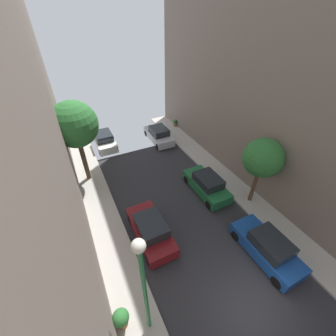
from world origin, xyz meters
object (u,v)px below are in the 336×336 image
object	(u,v)px
parked_car_left_2	(151,230)
parked_car_right_3	(159,135)
parked_car_right_2	(207,185)
potted_plant_0	(175,123)
lamp_post	(143,281)
street_tree_1	(263,158)
parked_car_left_3	(104,140)
street_tree_0	(74,125)
potted_plant_1	(121,318)
parked_car_right_1	(267,248)

from	to	relation	value
parked_car_left_2	parked_car_right_3	xyz separation A→B (m)	(5.40, 10.74, 0.00)
parked_car_right_2	potted_plant_0	size ratio (longest dim) A/B	5.61
parked_car_right_2	lamp_post	world-z (taller)	lamp_post
parked_car_right_2	street_tree_1	size ratio (longest dim) A/B	0.84
parked_car_right_2	lamp_post	bearing A→B (deg)	-139.50
street_tree_1	potted_plant_0	bearing A→B (deg)	86.64
parked_car_right_2	lamp_post	xyz separation A→B (m)	(-7.30, -6.24, 3.51)
parked_car_right_2	parked_car_left_3	bearing A→B (deg)	117.76
parked_car_left_2	street_tree_0	world-z (taller)	street_tree_0
potted_plant_1	lamp_post	world-z (taller)	lamp_post
parked_car_right_2	potted_plant_1	xyz separation A→B (m)	(-8.37, -5.66, 0.05)
parked_car_right_1	parked_car_right_3	bearing A→B (deg)	90.00
street_tree_1	potted_plant_0	distance (m)	13.65
parked_car_left_3	parked_car_right_3	size ratio (longest dim) A/B	1.00
parked_car_right_2	street_tree_0	distance (m)	10.50
parked_car_right_1	potted_plant_0	size ratio (longest dim) A/B	5.61
parked_car_left_2	parked_car_right_3	size ratio (longest dim) A/B	1.00
lamp_post	street_tree_1	bearing A→B (deg)	22.43
potted_plant_0	parked_car_right_1	bearing A→B (deg)	-100.38
street_tree_1	parked_car_right_3	bearing A→B (deg)	101.85
parked_car_right_1	parked_car_right_2	xyz separation A→B (m)	(0.00, 5.95, 0.00)
parked_car_left_2	parked_car_left_3	world-z (taller)	same
parked_car_right_2	parked_car_right_3	distance (m)	8.81
parked_car_left_3	parked_car_right_2	size ratio (longest dim) A/B	1.00
potted_plant_0	parked_car_left_3	bearing A→B (deg)	-175.29
parked_car_right_1	street_tree_0	world-z (taller)	street_tree_0
parked_car_left_2	street_tree_0	bearing A→B (deg)	107.89
parked_car_left_2	parked_car_left_3	distance (m)	12.19
parked_car_left_3	potted_plant_0	world-z (taller)	parked_car_left_3
street_tree_0	potted_plant_0	size ratio (longest dim) A/B	8.64
parked_car_left_3	street_tree_1	distance (m)	15.04
parked_car_left_3	potted_plant_1	size ratio (longest dim) A/B	3.83
parked_car_right_1	lamp_post	world-z (taller)	lamp_post
parked_car_right_1	street_tree_0	size ratio (longest dim) A/B	0.65
parked_car_left_3	potted_plant_0	xyz separation A→B (m)	(8.50, 0.70, -0.17)
parked_car_left_3	potted_plant_0	size ratio (longest dim) A/B	5.61
parked_car_right_1	street_tree_1	distance (m)	5.35
parked_car_right_3	lamp_post	size ratio (longest dim) A/B	0.67
parked_car_right_1	potted_plant_1	world-z (taller)	parked_car_right_1
parked_car_right_2	potted_plant_0	xyz separation A→B (m)	(3.10, 10.96, -0.17)
parked_car_left_2	parked_car_right_3	distance (m)	12.02
parked_car_right_2	parked_car_right_3	bearing A→B (deg)	90.00
street_tree_0	potted_plant_1	bearing A→B (deg)	-92.76
street_tree_1	lamp_post	bearing A→B (deg)	-157.57
parked_car_right_2	potted_plant_1	bearing A→B (deg)	-145.94
potted_plant_1	lamp_post	xyz separation A→B (m)	(1.07, -0.58, 3.45)
potted_plant_1	street_tree_1	bearing A→B (deg)	17.61
parked_car_left_2	parked_car_right_2	bearing A→B (deg)	19.67
parked_car_left_2	parked_car_left_3	size ratio (longest dim) A/B	1.00
parked_car_right_2	potted_plant_0	world-z (taller)	parked_car_right_2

